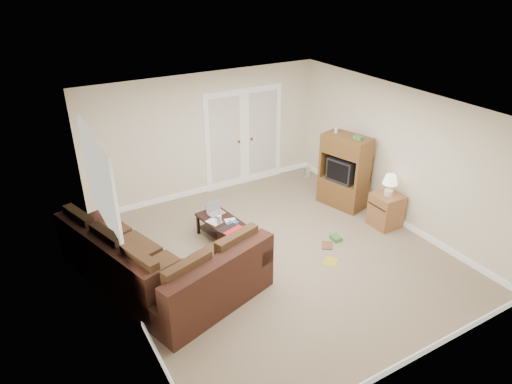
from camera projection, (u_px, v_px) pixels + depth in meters
floor at (279, 254)px, 7.61m from camera, size 5.50×5.50×0.00m
ceiling at (282, 109)px, 6.48m from camera, size 5.00×5.50×0.02m
wall_left at (119, 230)px, 5.93m from camera, size 0.02×5.50×2.50m
wall_right at (398, 156)px, 8.16m from camera, size 0.02×5.50×2.50m
wall_back at (206, 135)px, 9.17m from camera, size 5.00×0.02×2.50m
wall_front at (418, 285)px, 4.93m from camera, size 5.00×0.02×2.50m
baseboards at (279, 252)px, 7.59m from camera, size 5.00×5.50×0.10m
french_doors at (244, 138)px, 9.62m from camera, size 1.80×0.05×2.13m
window_left at (100, 180)px, 6.58m from camera, size 0.05×1.92×1.42m
sectional_sofa at (160, 270)px, 6.66m from camera, size 2.66×3.03×0.89m
coffee_table at (222, 229)px, 7.90m from camera, size 0.63×1.06×0.68m
tv_armoire at (344, 171)px, 8.85m from camera, size 0.71×1.00×1.55m
side_cabinet at (386, 208)px, 8.29m from camera, size 0.48×0.48×1.02m
space_heater at (307, 171)px, 10.27m from camera, size 0.11×0.09×0.27m
floor_magazine at (330, 261)px, 7.42m from camera, size 0.33×0.31×0.01m
floor_greenbox at (336, 238)px, 7.98m from camera, size 0.16×0.21×0.08m
floor_book at (322, 245)px, 7.84m from camera, size 0.30×0.31×0.02m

